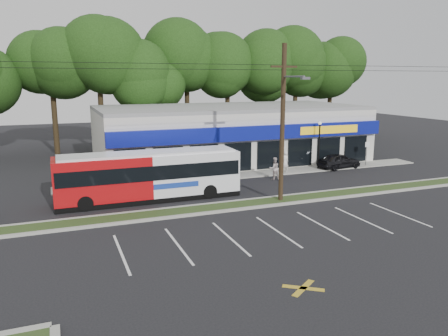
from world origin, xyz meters
TOP-DOWN VIEW (x-y plane):
  - ground at (0.00, 0.00)m, footprint 120.00×120.00m
  - grass_strip at (0.00, 1.00)m, footprint 40.00×1.60m
  - curb_south at (0.00, 0.15)m, footprint 40.00×0.25m
  - curb_north at (0.00, 1.85)m, footprint 40.00×0.25m
  - sidewalk at (5.00, 9.00)m, footprint 32.00×2.20m
  - strip_mall at (5.50, 15.91)m, footprint 25.00×12.55m
  - utility_pole at (2.83, 0.93)m, footprint 50.00×2.77m
  - lamp_post at (11.00, 8.80)m, footprint 0.30×0.30m
  - sign_post at (16.00, 8.57)m, footprint 0.45×0.10m
  - tree_line at (4.00, 26.00)m, footprint 46.76×6.76m
  - metrobus at (-4.85, 4.50)m, footprint 11.96×2.57m
  - car_dark at (12.97, 8.50)m, footprint 4.24×2.14m
  - pedestrian_a at (7.49, 8.50)m, footprint 0.70×0.47m
  - pedestrian_b at (5.60, 6.83)m, footprint 0.90×0.71m

SIDE VIEW (x-z plane):
  - ground at x=0.00m, z-range 0.00..0.00m
  - sidewalk at x=5.00m, z-range 0.00..0.10m
  - grass_strip at x=0.00m, z-range 0.00..0.12m
  - curb_south at x=0.00m, z-range 0.00..0.14m
  - curb_north at x=0.00m, z-range 0.00..0.14m
  - car_dark at x=12.97m, z-range 0.00..1.39m
  - pedestrian_b at x=5.60m, z-range 0.00..1.78m
  - pedestrian_a at x=7.49m, z-range 0.00..1.90m
  - sign_post at x=16.00m, z-range 0.44..2.67m
  - metrobus at x=-4.85m, z-range 0.09..3.31m
  - strip_mall at x=5.50m, z-range 0.00..5.30m
  - lamp_post at x=11.00m, z-range 0.55..4.80m
  - utility_pole at x=2.83m, z-range 0.41..10.41m
  - tree_line at x=4.00m, z-range 2.50..14.33m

